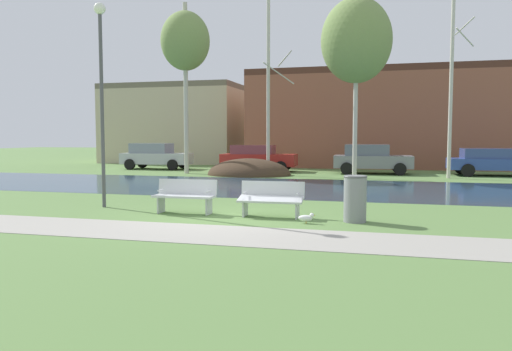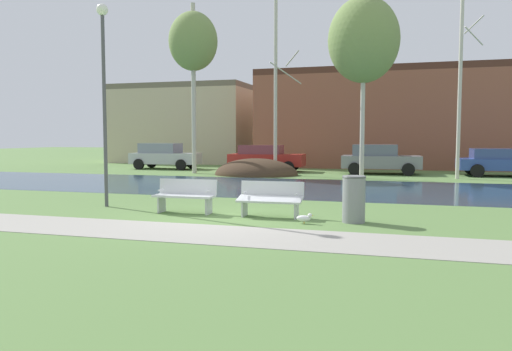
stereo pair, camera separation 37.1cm
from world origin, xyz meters
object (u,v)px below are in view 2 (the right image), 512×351
Objects in this scene: streetlamp at (104,73)px; parked_wagon_fourth_blue at (505,162)px; bench_left at (185,195)px; parked_hatch_third_grey at (379,159)px; bench_right at (270,198)px; parked_sedan_second_red at (265,158)px; trash_bin at (354,198)px; parked_van_nearest_silver at (164,156)px; seagull at (304,218)px.

streetlamp reaches higher than parked_wagon_fourth_blue.
parked_hatch_third_grey reaches higher than bench_left.
bench_right is 16.41m from parked_sedan_second_red.
parked_sedan_second_red is 12.39m from parked_wagon_fourth_blue.
trash_bin reaches higher than bench_right.
bench_right is at bearing -96.71° from parked_hatch_third_grey.
parked_hatch_third_grey is at bearing 83.29° from bench_right.
trash_bin is 20.95m from parked_van_nearest_silver.
seagull is 0.09× the size of parked_van_nearest_silver.
parked_hatch_third_grey is at bearing 90.77° from trash_bin.
parked_wagon_fourth_blue reaches higher than seagull.
streetlamp is at bearing 169.50° from bench_left.
streetlamp reaches higher than trash_bin.
seagull is at bearing -92.96° from parked_hatch_third_grey.
parked_wagon_fourth_blue is at bearing -0.79° from parked_sedan_second_red.
bench_right is 17.49m from parked_wagon_fourth_blue.
bench_right is 1.49× the size of trash_bin.
trash_bin is at bearing -110.30° from parked_wagon_fourth_blue.
seagull is 0.07× the size of streetlamp.
trash_bin is 0.26× the size of parked_hatch_third_grey.
parked_van_nearest_silver is 6.56m from parked_sedan_second_red.
parked_hatch_third_grey is at bearing -2.71° from parked_van_nearest_silver.
parked_wagon_fourth_blue is at bearing 56.92° from bench_left.
bench_left is 3.36m from seagull.
parked_hatch_third_grey is 6.06m from parked_wagon_fourth_blue.
seagull is 17.73m from parked_wagon_fourth_blue.
parked_wagon_fourth_blue is at bearing 67.08° from seagull.
parked_hatch_third_grey reaches higher than bench_right.
parked_van_nearest_silver is at bearing 128.67° from trash_bin.
parked_sedan_second_red is 1.04× the size of parked_hatch_third_grey.
bench_right is at bearing 0.00° from bench_left.
parked_van_nearest_silver is 0.98× the size of parked_sedan_second_red.
parked_sedan_second_red reaches higher than trash_bin.
parked_wagon_fourth_blue is at bearing 69.70° from trash_bin.
bench_right is 0.39× the size of parked_hatch_third_grey.
parked_sedan_second_red reaches higher than bench_right.
bench_left is 0.29× the size of streetlamp.
trash_bin is at bearing -67.77° from parked_sedan_second_red.
bench_right is 15.65m from parked_hatch_third_grey.
bench_left is 18.63m from parked_wagon_fourth_blue.
trash_bin is 1.24m from seagull.
parked_van_nearest_silver reaches higher than bench_left.
parked_wagon_fourth_blue is (12.83, 15.12, -2.99)m from streetlamp.
parked_sedan_second_red is at bearing 105.90° from bench_right.
parked_wagon_fourth_blue reaches higher than bench_right.
bench_left is at bearing 177.25° from trash_bin.
parked_wagon_fourth_blue is at bearing -1.62° from parked_van_nearest_silver.
seagull is at bearing -12.27° from bench_left.
parked_van_nearest_silver reaches higher than trash_bin.
bench_right is at bearing -5.70° from streetlamp.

